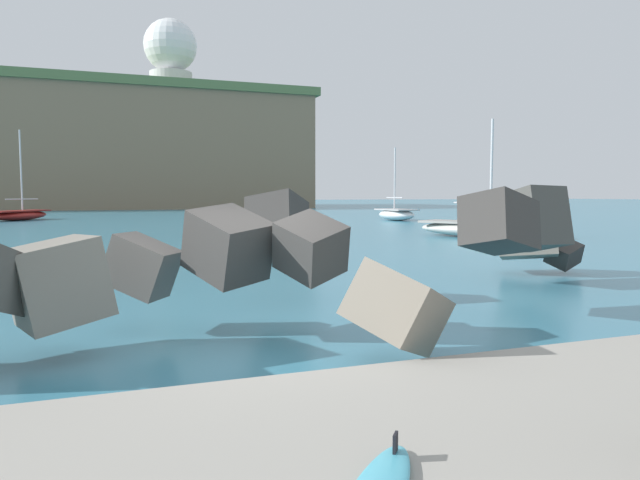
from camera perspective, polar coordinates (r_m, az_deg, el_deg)
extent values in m
plane|color=teal|center=(7.84, -6.13, -10.75)|extent=(400.00, 400.00, 0.00)
cube|color=#3D3A38|center=(8.09, -0.93, -0.72)|extent=(1.07, 1.21, 1.07)
cube|color=#3D3A38|center=(11.01, -4.18, 1.57)|extent=(1.37, 1.54, 1.35)
cube|color=#605B56|center=(9.01, -17.06, -2.46)|extent=(1.27, 1.14, 1.00)
cube|color=#3D3A38|center=(10.09, 17.17, 1.59)|extent=(1.48, 1.40, 1.21)
cube|color=slate|center=(15.85, 19.76, -0.10)|extent=(1.82, 1.87, 1.13)
cube|color=#3D3A38|center=(8.43, -9.01, -0.51)|extent=(1.29, 1.50, 1.21)
cube|color=#4C4944|center=(13.90, 19.97, 1.83)|extent=(1.21, 1.64, 1.58)
cube|color=gray|center=(7.14, 7.62, -6.67)|extent=(1.53, 1.37, 1.29)
cube|color=#3D3A38|center=(16.36, 22.81, -1.22)|extent=(0.97, 0.95, 0.91)
cube|color=slate|center=(7.99, -24.45, -3.77)|extent=(1.45, 1.44, 1.19)
cube|color=black|center=(4.24, 7.41, -19.17)|extent=(0.08, 0.09, 0.14)
ellipsoid|color=beige|center=(28.69, 15.49, 0.98)|extent=(4.81, 6.50, 0.75)
cube|color=#9C9991|center=(28.67, 15.51, 1.65)|extent=(4.43, 5.98, 0.10)
cylinder|color=silver|center=(28.46, 16.48, 6.53)|extent=(0.12, 0.12, 4.80)
cylinder|color=silver|center=(28.45, 16.41, 3.50)|extent=(1.91, 3.36, 0.08)
ellipsoid|color=maroon|center=(51.66, -27.46, 2.15)|extent=(4.80, 6.28, 0.77)
cube|color=maroon|center=(51.65, -27.48, 2.54)|extent=(4.42, 5.78, 0.10)
cylinder|color=silver|center=(52.03, -27.29, 6.11)|extent=(0.12, 0.12, 6.37)
cylinder|color=silver|center=(52.00, -27.20, 3.59)|extent=(1.99, 3.23, 0.08)
ellipsoid|color=white|center=(46.11, 7.50, 2.47)|extent=(2.27, 4.26, 0.89)
cube|color=#ACACAC|center=(46.10, 7.51, 2.97)|extent=(2.09, 3.92, 0.10)
cylinder|color=silver|center=(46.37, 7.34, 6.02)|extent=(0.12, 0.12, 4.83)
cylinder|color=silver|center=(46.36, 7.32, 4.14)|extent=(0.21, 2.50, 0.08)
cube|color=#847056|center=(97.93, -24.76, 7.66)|extent=(72.50, 34.55, 16.27)
cube|color=#567547|center=(98.86, -24.93, 12.72)|extent=(73.95, 35.24, 1.20)
cylinder|color=silver|center=(92.40, -14.41, 14.83)|extent=(6.21, 6.21, 2.69)
sphere|color=white|center=(93.49, -14.48, 17.98)|extent=(7.78, 7.78, 7.78)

